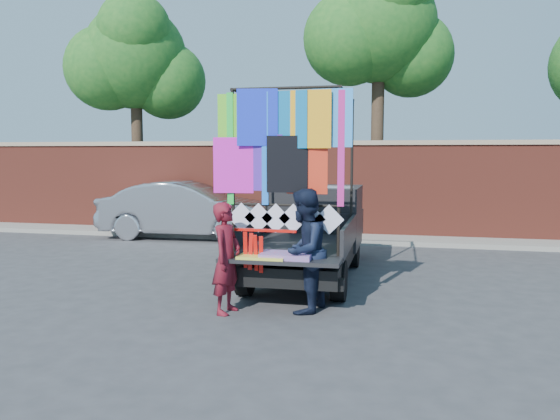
% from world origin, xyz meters
% --- Properties ---
extents(ground, '(90.00, 90.00, 0.00)m').
position_xyz_m(ground, '(0.00, 0.00, 0.00)').
color(ground, '#38383A').
rests_on(ground, ground).
extents(brick_wall, '(30.00, 0.45, 2.61)m').
position_xyz_m(brick_wall, '(0.00, 7.00, 1.33)').
color(brick_wall, brown).
rests_on(brick_wall, ground).
extents(curb, '(30.00, 1.20, 0.12)m').
position_xyz_m(curb, '(0.00, 6.30, 0.06)').
color(curb, gray).
rests_on(curb, ground).
extents(tree_left, '(4.20, 3.30, 7.05)m').
position_xyz_m(tree_left, '(-6.48, 8.12, 5.12)').
color(tree_left, '#38281C').
rests_on(tree_left, ground).
extents(tree_mid, '(4.20, 3.30, 7.73)m').
position_xyz_m(tree_mid, '(1.02, 8.12, 5.70)').
color(tree_mid, '#38281C').
rests_on(tree_mid, ground).
extents(pickup_truck, '(2.04, 5.13, 3.23)m').
position_xyz_m(pickup_truck, '(0.04, 2.46, 0.82)').
color(pickup_truck, black).
rests_on(pickup_truck, ground).
extents(sedan, '(4.70, 1.88, 1.52)m').
position_xyz_m(sedan, '(-3.91, 5.88, 0.76)').
color(sedan, '#A9AAB0').
rests_on(sedan, ground).
extents(woman, '(0.45, 0.63, 1.59)m').
position_xyz_m(woman, '(-0.70, -0.53, 0.80)').
color(woman, maroon).
rests_on(woman, ground).
extents(man, '(0.85, 0.99, 1.78)m').
position_xyz_m(man, '(0.36, -0.23, 0.89)').
color(man, black).
rests_on(man, ground).
extents(streamer_bundle, '(0.91, 0.08, 0.63)m').
position_xyz_m(streamer_bundle, '(-0.27, -0.39, 1.00)').
color(streamer_bundle, red).
rests_on(streamer_bundle, ground).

